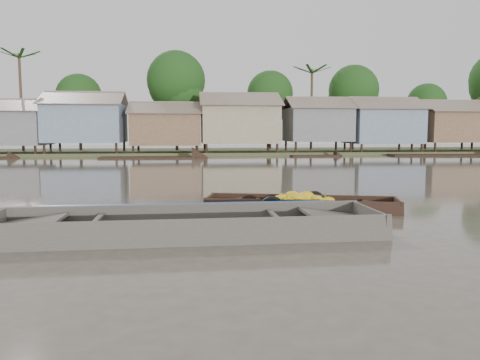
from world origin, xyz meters
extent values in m
plane|color=#4C423A|center=(0.00, 0.00, 0.00)|extent=(120.00, 120.00, 0.00)
cube|color=#384723|center=(0.00, 33.00, 0.00)|extent=(120.00, 12.00, 0.50)
cube|color=slate|center=(-16.50, 29.50, 2.30)|extent=(5.50, 4.80, 2.80)
cube|color=brown|center=(-16.50, 28.20, 4.15)|extent=(5.90, 2.79, 1.19)
cube|color=brown|center=(-16.50, 30.80, 4.15)|extent=(5.90, 2.79, 1.19)
cube|color=slate|center=(-10.50, 29.50, 2.70)|extent=(6.20, 5.20, 3.20)
cube|color=brown|center=(-10.50, 28.10, 4.75)|extent=(6.60, 3.02, 1.28)
cube|color=brown|center=(-10.50, 30.90, 4.75)|extent=(6.60, 3.02, 1.28)
cube|color=brown|center=(-3.80, 29.50, 2.20)|extent=(5.80, 4.60, 2.70)
cube|color=brown|center=(-3.80, 28.26, 4.00)|extent=(6.20, 2.67, 1.14)
cube|color=brown|center=(-3.80, 30.74, 4.00)|extent=(6.20, 2.67, 1.14)
cube|color=gray|center=(2.50, 29.50, 2.65)|extent=(6.50, 5.30, 3.30)
cube|color=brown|center=(2.50, 28.07, 4.75)|extent=(6.90, 3.08, 1.31)
cube|color=brown|center=(2.50, 30.93, 4.75)|extent=(6.90, 3.08, 1.31)
cube|color=slate|center=(9.50, 29.50, 2.60)|extent=(5.40, 4.70, 2.90)
cube|color=brown|center=(9.50, 28.23, 4.50)|extent=(5.80, 2.73, 1.17)
cube|color=brown|center=(9.50, 30.77, 4.50)|extent=(5.80, 2.73, 1.17)
cube|color=slate|center=(15.50, 29.50, 2.50)|extent=(6.00, 5.00, 3.10)
cube|color=brown|center=(15.50, 28.15, 4.50)|extent=(6.40, 2.90, 1.24)
cube|color=brown|center=(15.50, 30.85, 4.50)|extent=(6.40, 2.90, 1.24)
cube|color=brown|center=(22.00, 29.50, 2.45)|extent=(5.70, 4.90, 2.80)
cube|color=brown|center=(22.00, 28.18, 4.30)|extent=(6.10, 2.85, 1.21)
cube|color=brown|center=(22.00, 30.82, 4.30)|extent=(6.10, 2.85, 1.21)
cylinder|color=#473323|center=(-12.00, 34.00, 2.45)|extent=(0.28, 0.28, 4.90)
sphere|color=#123410|center=(-12.00, 34.00, 5.25)|extent=(4.20, 4.20, 4.20)
cylinder|color=#473323|center=(-3.00, 33.00, 3.15)|extent=(0.28, 0.28, 6.30)
sphere|color=#123410|center=(-3.00, 33.00, 6.75)|extent=(5.40, 5.40, 5.40)
cylinder|color=#473323|center=(6.00, 34.00, 2.62)|extent=(0.28, 0.28, 5.25)
sphere|color=#123410|center=(6.00, 34.00, 5.62)|extent=(4.50, 4.50, 4.50)
cylinder|color=#473323|center=(14.00, 33.00, 2.80)|extent=(0.28, 0.28, 5.60)
sphere|color=#123410|center=(14.00, 33.00, 6.00)|extent=(4.80, 4.80, 4.80)
cylinder|color=#473323|center=(22.00, 34.00, 2.27)|extent=(0.28, 0.28, 4.55)
sphere|color=#123410|center=(22.00, 34.00, 4.88)|extent=(3.90, 3.90, 3.90)
cylinder|color=#473323|center=(-17.00, 33.50, 4.50)|extent=(0.24, 0.24, 9.00)
cylinder|color=#473323|center=(10.00, 33.50, 4.00)|extent=(0.24, 0.24, 8.00)
cube|color=black|center=(1.05, 0.50, -0.08)|extent=(4.95, 2.12, 0.08)
cube|color=black|center=(1.18, 1.01, 0.11)|extent=(4.86, 1.38, 0.46)
cube|color=black|center=(0.92, -0.01, 0.11)|extent=(4.86, 1.38, 0.46)
cube|color=black|center=(3.41, -0.11, 0.11)|extent=(0.33, 1.06, 0.44)
cube|color=black|center=(3.00, 0.00, 0.16)|extent=(1.05, 1.11, 0.18)
cube|color=black|center=(-1.31, 1.11, 0.11)|extent=(0.33, 1.06, 0.44)
cube|color=black|center=(-0.90, 1.00, 0.16)|extent=(1.05, 1.11, 0.18)
cube|color=black|center=(-0.08, 0.79, 0.20)|extent=(0.36, 1.03, 0.05)
cube|color=black|center=(2.18, 0.21, 0.20)|extent=(0.36, 1.03, 0.05)
ellipsoid|color=gold|center=(0.45, 0.47, 0.20)|extent=(0.40, 0.33, 0.22)
ellipsoid|color=gold|center=(0.38, 0.41, 0.16)|extent=(0.45, 0.36, 0.24)
ellipsoid|color=gold|center=(1.06, 0.19, 0.16)|extent=(0.37, 0.30, 0.20)
ellipsoid|color=gold|center=(1.09, 0.40, 0.29)|extent=(0.41, 0.33, 0.22)
ellipsoid|color=gold|center=(0.97, 0.75, 0.23)|extent=(0.37, 0.30, 0.20)
ellipsoid|color=gold|center=(1.35, 0.37, 0.30)|extent=(0.42, 0.34, 0.23)
ellipsoid|color=gold|center=(1.34, 0.73, 0.20)|extent=(0.39, 0.32, 0.21)
ellipsoid|color=gold|center=(0.62, 0.66, 0.29)|extent=(0.46, 0.37, 0.25)
ellipsoid|color=gold|center=(0.69, 0.35, 0.25)|extent=(0.35, 0.28, 0.19)
ellipsoid|color=gold|center=(0.95, 0.70, 0.26)|extent=(0.40, 0.33, 0.22)
ellipsoid|color=gold|center=(1.79, 0.00, 0.14)|extent=(0.38, 0.31, 0.20)
ellipsoid|color=gold|center=(0.87, 0.81, 0.27)|extent=(0.36, 0.29, 0.19)
ellipsoid|color=gold|center=(1.10, 0.57, 0.35)|extent=(0.35, 0.28, 0.19)
ellipsoid|color=gold|center=(0.29, 0.81, 0.18)|extent=(0.42, 0.34, 0.22)
ellipsoid|color=gold|center=(0.32, 0.65, 0.20)|extent=(0.46, 0.37, 0.25)
ellipsoid|color=gold|center=(1.66, 0.60, 0.17)|extent=(0.40, 0.32, 0.21)
ellipsoid|color=gold|center=(0.23, 0.41, 0.10)|extent=(0.36, 0.29, 0.20)
ellipsoid|color=gold|center=(1.66, 0.21, 0.23)|extent=(0.42, 0.34, 0.23)
ellipsoid|color=gold|center=(0.88, 0.66, 0.27)|extent=(0.40, 0.32, 0.22)
ellipsoid|color=gold|center=(1.18, 0.44, 0.37)|extent=(0.46, 0.37, 0.25)
ellipsoid|color=gold|center=(0.85, 0.48, 0.30)|extent=(0.42, 0.34, 0.23)
ellipsoid|color=gold|center=(1.03, 0.62, 0.29)|extent=(0.43, 0.35, 0.23)
ellipsoid|color=gold|center=(0.37, 0.50, 0.19)|extent=(0.45, 0.37, 0.25)
ellipsoid|color=gold|center=(0.52, 0.69, 0.27)|extent=(0.39, 0.31, 0.21)
ellipsoid|color=gold|center=(1.38, 0.76, 0.19)|extent=(0.38, 0.30, 0.20)
ellipsoid|color=gold|center=(1.16, 0.31, 0.26)|extent=(0.40, 0.32, 0.21)
ellipsoid|color=gold|center=(0.25, 0.66, 0.12)|extent=(0.35, 0.28, 0.19)
ellipsoid|color=gold|center=(0.42, 0.40, 0.14)|extent=(0.44, 0.36, 0.24)
ellipsoid|color=gold|center=(1.78, 0.51, 0.21)|extent=(0.45, 0.36, 0.24)
ellipsoid|color=gold|center=(1.41, 0.26, 0.32)|extent=(0.36, 0.29, 0.19)
ellipsoid|color=gold|center=(0.84, 0.60, 0.37)|extent=(0.43, 0.35, 0.23)
ellipsoid|color=gold|center=(0.94, 0.39, 0.34)|extent=(0.43, 0.35, 0.23)
cylinder|color=#3F6626|center=(0.62, 0.61, 0.37)|extent=(0.04, 0.04, 0.16)
cylinder|color=#3F6626|center=(1.22, 0.46, 0.37)|extent=(0.04, 0.04, 0.16)
cylinder|color=#3F6626|center=(1.65, 0.35, 0.37)|extent=(0.04, 0.04, 0.16)
torus|color=black|center=(1.54, 0.99, 0.13)|extent=(0.63, 0.31, 0.61)
torus|color=black|center=(0.22, 0.09, 0.13)|extent=(0.65, 0.31, 0.63)
cube|color=#443F3A|center=(-1.88, -2.16, -0.08)|extent=(7.51, 1.75, 0.08)
cube|color=#443F3A|center=(-1.90, -1.24, 0.18)|extent=(7.65, 0.30, 0.61)
cube|color=#443F3A|center=(-1.86, -3.07, 0.18)|extent=(7.65, 0.30, 0.61)
cube|color=#443F3A|center=(1.86, -2.09, 0.18)|extent=(0.09, 1.87, 0.58)
cube|color=#443F3A|center=(1.21, -2.10, 0.26)|extent=(1.33, 1.63, 0.24)
cube|color=#443F3A|center=(-4.97, -2.21, 0.26)|extent=(1.33, 1.63, 0.24)
cube|color=#443F3A|center=(-3.67, -2.19, 0.31)|extent=(0.13, 1.79, 0.05)
cube|color=#443F3A|center=(-0.09, -2.12, 0.31)|extent=(0.13, 1.79, 0.05)
cube|color=#665E54|center=(-1.88, -2.16, -0.03)|extent=(5.72, 1.57, 0.02)
cube|color=navy|center=(-1.90, -1.18, 0.42)|extent=(6.18, 0.20, 0.15)
torus|color=olive|center=(1.33, -2.40, -0.01)|extent=(0.43, 0.43, 0.06)
torus|color=olive|center=(1.33, -2.40, 0.03)|extent=(0.35, 0.35, 0.06)
cube|color=black|center=(8.17, 25.44, -0.05)|extent=(3.94, 1.20, 0.35)
cube|color=black|center=(19.60, 25.12, -0.05)|extent=(10.05, 3.31, 0.35)
cube|color=black|center=(-4.97, 24.52, -0.05)|extent=(7.22, 1.76, 0.35)
camera|label=1|loc=(-1.83, -11.34, 2.06)|focal=35.00mm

